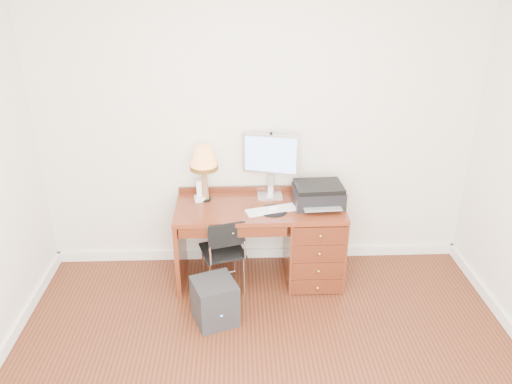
{
  "coord_description": "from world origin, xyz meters",
  "views": [
    {
      "loc": [
        -0.19,
        -2.57,
        2.74
      ],
      "look_at": [
        -0.04,
        1.2,
        0.98
      ],
      "focal_mm": 35.0,
      "sensor_mm": 36.0,
      "label": 1
    }
  ],
  "objects_px": {
    "desk": "(294,238)",
    "equipment_box": "(215,301)",
    "printer": "(318,194)",
    "chair": "(222,248)",
    "phone": "(199,195)",
    "leg_lamp": "(204,162)",
    "monitor": "(270,158)"
  },
  "relations": [
    {
      "from": "desk",
      "to": "equipment_box",
      "type": "xyz_separation_m",
      "value": [
        -0.72,
        -0.63,
        -0.22
      ]
    },
    {
      "from": "desk",
      "to": "printer",
      "type": "height_order",
      "value": "printer"
    },
    {
      "from": "chair",
      "to": "equipment_box",
      "type": "xyz_separation_m",
      "value": [
        -0.06,
        -0.39,
        -0.27
      ]
    },
    {
      "from": "printer",
      "to": "chair",
      "type": "height_order",
      "value": "printer"
    },
    {
      "from": "phone",
      "to": "chair",
      "type": "bearing_deg",
      "value": -71.35
    },
    {
      "from": "phone",
      "to": "equipment_box",
      "type": "xyz_separation_m",
      "value": [
        0.14,
        -0.75,
        -0.62
      ]
    },
    {
      "from": "equipment_box",
      "to": "phone",
      "type": "bearing_deg",
      "value": 80.15
    },
    {
      "from": "desk",
      "to": "phone",
      "type": "distance_m",
      "value": 0.96
    },
    {
      "from": "printer",
      "to": "leg_lamp",
      "type": "bearing_deg",
      "value": 169.72
    },
    {
      "from": "chair",
      "to": "phone",
      "type": "bearing_deg",
      "value": 103.53
    },
    {
      "from": "leg_lamp",
      "to": "equipment_box",
      "type": "xyz_separation_m",
      "value": [
        0.09,
        -0.76,
        -0.94
      ]
    },
    {
      "from": "desk",
      "to": "printer",
      "type": "distance_m",
      "value": 0.48
    },
    {
      "from": "monitor",
      "to": "leg_lamp",
      "type": "xyz_separation_m",
      "value": [
        -0.59,
        -0.09,
        0.01
      ]
    },
    {
      "from": "monitor",
      "to": "leg_lamp",
      "type": "relative_size",
      "value": 1.15
    },
    {
      "from": "desk",
      "to": "chair",
      "type": "height_order",
      "value": "chair"
    },
    {
      "from": "desk",
      "to": "equipment_box",
      "type": "bearing_deg",
      "value": -138.87
    },
    {
      "from": "desk",
      "to": "chair",
      "type": "xyz_separation_m",
      "value": [
        -0.66,
        -0.24,
        0.04
      ]
    },
    {
      "from": "leg_lamp",
      "to": "phone",
      "type": "height_order",
      "value": "leg_lamp"
    },
    {
      "from": "phone",
      "to": "monitor",
      "type": "bearing_deg",
      "value": -2.05
    },
    {
      "from": "printer",
      "to": "chair",
      "type": "relative_size",
      "value": 0.6
    },
    {
      "from": "phone",
      "to": "leg_lamp",
      "type": "bearing_deg",
      "value": -0.03
    },
    {
      "from": "leg_lamp",
      "to": "chair",
      "type": "bearing_deg",
      "value": -67.79
    },
    {
      "from": "phone",
      "to": "printer",
      "type": "bearing_deg",
      "value": -16.81
    },
    {
      "from": "leg_lamp",
      "to": "phone",
      "type": "distance_m",
      "value": 0.32
    },
    {
      "from": "chair",
      "to": "leg_lamp",
      "type": "bearing_deg",
      "value": 96.33
    },
    {
      "from": "printer",
      "to": "desk",
      "type": "bearing_deg",
      "value": -179.94
    },
    {
      "from": "leg_lamp",
      "to": "equipment_box",
      "type": "distance_m",
      "value": 1.21
    },
    {
      "from": "phone",
      "to": "chair",
      "type": "xyz_separation_m",
      "value": [
        0.2,
        -0.36,
        -0.35
      ]
    },
    {
      "from": "chair",
      "to": "equipment_box",
      "type": "distance_m",
      "value": 0.48
    },
    {
      "from": "desk",
      "to": "leg_lamp",
      "type": "distance_m",
      "value": 1.09
    },
    {
      "from": "monitor",
      "to": "chair",
      "type": "distance_m",
      "value": 0.92
    },
    {
      "from": "equipment_box",
      "to": "desk",
      "type": "bearing_deg",
      "value": 20.43
    }
  ]
}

